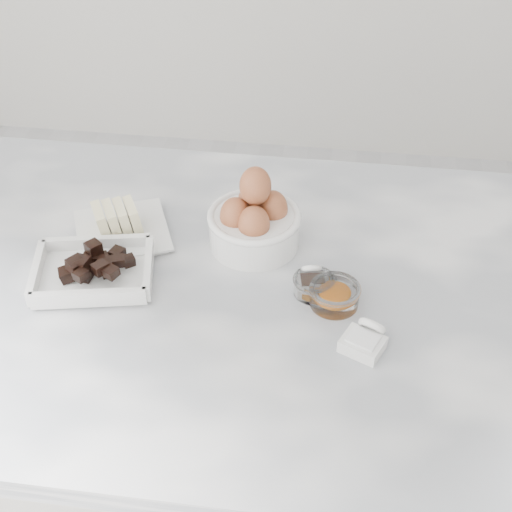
{
  "coord_description": "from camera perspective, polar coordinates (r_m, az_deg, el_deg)",
  "views": [
    {
      "loc": [
        0.14,
        -0.85,
        1.73
      ],
      "look_at": [
        0.02,
        0.03,
        0.98
      ],
      "focal_mm": 50.0,
      "sensor_mm": 36.0,
      "label": 1
    }
  ],
  "objects": [
    {
      "name": "marble_slab",
      "position": [
        1.18,
        -1.16,
        -3.07
      ],
      "size": [
        1.2,
        0.8,
        0.04
      ],
      "primitive_type": "cube",
      "color": "silver",
      "rests_on": "cabinet"
    },
    {
      "name": "honey_bowl",
      "position": [
        1.15,
        4.66,
        -2.3
      ],
      "size": [
        0.07,
        0.07,
        0.03
      ],
      "color": "white",
      "rests_on": "marble_slab"
    },
    {
      "name": "chocolate_dish",
      "position": [
        1.2,
        -12.93,
        -1.01
      ],
      "size": [
        0.22,
        0.18,
        0.05
      ],
      "color": "white",
      "rests_on": "marble_slab"
    },
    {
      "name": "cabinet",
      "position": [
        1.54,
        -0.92,
        -15.94
      ],
      "size": [
        1.1,
        0.7,
        0.9
      ],
      "primitive_type": "cube",
      "color": "beige",
      "rests_on": "ground"
    },
    {
      "name": "butter_plate",
      "position": [
        1.28,
        -10.83,
        2.42
      ],
      "size": [
        0.21,
        0.21,
        0.06
      ],
      "color": "white",
      "rests_on": "marble_slab"
    },
    {
      "name": "vanilla_spoon",
      "position": [
        1.16,
        4.48,
        -2.05
      ],
      "size": [
        0.06,
        0.07,
        0.04
      ],
      "color": "white",
      "rests_on": "marble_slab"
    },
    {
      "name": "salt_spoon",
      "position": [
        1.07,
        8.71,
        -6.61
      ],
      "size": [
        0.08,
        0.09,
        0.05
      ],
      "color": "white",
      "rests_on": "marble_slab"
    },
    {
      "name": "room_shell",
      "position": [
        0.93,
        -1.56,
        19.23
      ],
      "size": [
        4.0,
        4.0,
        2.8
      ],
      "primitive_type": null,
      "color": "silver",
      "rests_on": "ground"
    },
    {
      "name": "egg_bowl",
      "position": [
        1.22,
        -0.15,
        2.88
      ],
      "size": [
        0.16,
        0.16,
        0.16
      ],
      "color": "white",
      "rests_on": "marble_slab"
    },
    {
      "name": "zest_bowl",
      "position": [
        1.13,
        6.31,
        -3.08
      ],
      "size": [
        0.08,
        0.08,
        0.04
      ],
      "color": "white",
      "rests_on": "marble_slab"
    },
    {
      "name": "sugar_ramekin",
      "position": [
        1.22,
        -1.2,
        1.64
      ],
      "size": [
        0.09,
        0.09,
        0.05
      ],
      "color": "white",
      "rests_on": "marble_slab"
    }
  ]
}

